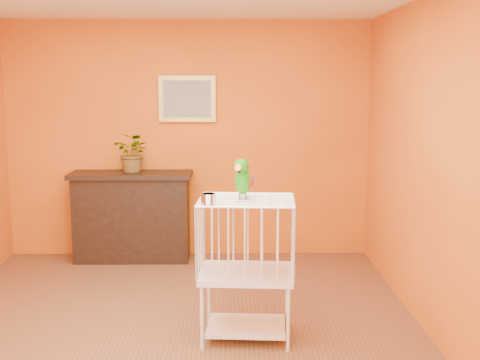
{
  "coord_description": "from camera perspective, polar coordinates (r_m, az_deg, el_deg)",
  "views": [
    {
      "loc": [
        0.49,
        -4.39,
        1.93
      ],
      "look_at": [
        0.55,
        0.0,
        1.21
      ],
      "focal_mm": 45.0,
      "sensor_mm": 36.0,
      "label": 1
    }
  ],
  "objects": [
    {
      "name": "ground",
      "position": [
        4.82,
        -6.72,
        -14.4
      ],
      "size": [
        4.5,
        4.5,
        0.0
      ],
      "primitive_type": "plane",
      "color": "brown",
      "rests_on": "ground"
    },
    {
      "name": "potted_plant",
      "position": [
        6.57,
        -10.02,
        2.17
      ],
      "size": [
        0.51,
        0.54,
        0.33
      ],
      "primitive_type": "imported",
      "rotation": [
        0.0,
        0.0,
        -0.39
      ],
      "color": "#26722D",
      "rests_on": "console_cabinet"
    },
    {
      "name": "parrot",
      "position": [
        4.4,
        0.25,
        0.13
      ],
      "size": [
        0.17,
        0.28,
        0.31
      ],
      "rotation": [
        0.0,
        0.0,
        -0.34
      ],
      "color": "#59544C",
      "rests_on": "birdcage"
    },
    {
      "name": "console_cabinet",
      "position": [
        6.66,
        -10.21,
        -3.4
      ],
      "size": [
        1.31,
        0.47,
        0.97
      ],
      "color": "black",
      "rests_on": "ground"
    },
    {
      "name": "framed_picture",
      "position": [
        6.63,
        -5.04,
        7.67
      ],
      "size": [
        0.62,
        0.04,
        0.5
      ],
      "color": "gold",
      "rests_on": "room_shell"
    },
    {
      "name": "feed_cup",
      "position": [
        4.24,
        -3.0,
        -1.79
      ],
      "size": [
        0.11,
        0.11,
        0.07
      ],
      "primitive_type": "cylinder",
      "color": "silver",
      "rests_on": "birdcage"
    },
    {
      "name": "room_shell",
      "position": [
        4.43,
        -7.11,
        4.72
      ],
      "size": [
        4.5,
        4.5,
        4.5
      ],
      "color": "orange",
      "rests_on": "ground"
    },
    {
      "name": "birdcage",
      "position": [
        4.57,
        0.61,
        -8.21
      ],
      "size": [
        0.73,
        0.58,
        1.07
      ],
      "rotation": [
        0.0,
        0.0,
        -0.07
      ],
      "color": "white",
      "rests_on": "ground"
    }
  ]
}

